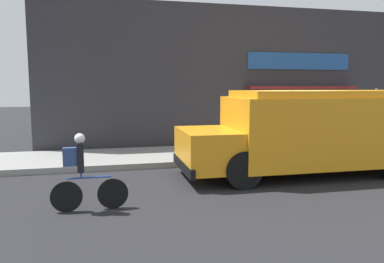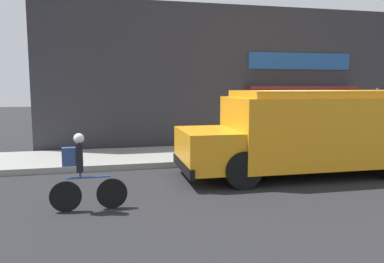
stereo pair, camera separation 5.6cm
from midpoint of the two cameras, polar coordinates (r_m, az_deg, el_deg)
name	(u,v)px [view 2 (the right image)]	position (r m, az deg, el deg)	size (l,w,h in m)	color
ground_plane	(288,162)	(12.39, 14.61, -4.52)	(70.00, 70.00, 0.00)	#232326
sidewalk	(269,151)	(13.66, 11.78, -3.00)	(28.00, 2.92, 0.18)	gray
storefront	(253,78)	(15.04, 9.46, 8.10)	(16.33, 0.75, 5.47)	#2D2D33
school_bus	(315,130)	(10.75, 18.35, 0.17)	(6.85, 2.79, 2.30)	orange
cyclist	(82,173)	(7.59, -16.22, -6.06)	(1.49, 0.20, 1.53)	black
stop_sign_post	(377,108)	(14.87, 26.42, 3.21)	(0.45, 0.45, 2.17)	slate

